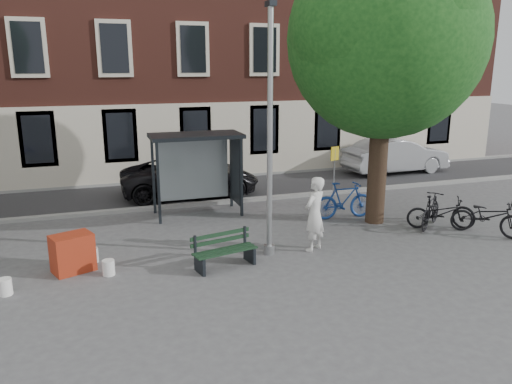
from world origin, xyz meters
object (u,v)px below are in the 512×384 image
Objects in this scene: car_dark at (190,177)px; notice_sign at (334,162)px; bike_a at (440,213)px; bike_c at (488,216)px; bike_b at (344,200)px; red_stand at (73,253)px; bench at (224,252)px; car_silver at (396,155)px; lamppost at (270,146)px; bike_d at (431,210)px; painter at (315,214)px; bus_shelter at (208,155)px.

car_dark is 2.44× the size of notice_sign.
bike_c is (1.04, -0.77, 0.04)m from bike_a.
red_stand is at bearing 105.89° from bike_b.
car_silver reaches higher than bench.
car_dark reaches higher than bike_b.
lamppost is 3.28× the size of bike_a.
bike_b is 1.14× the size of bike_d.
lamppost is at bearing 58.22° from bike_d.
bike_d is at bearing -78.93° from notice_sign.
lamppost is at bearing 6.49° from bench.
bike_a is (4.22, 0.38, -0.49)m from painter.
bike_b is at bearing 12.19° from red_stand.
lamppost is 5.17m from notice_sign.
bike_c is (7.76, -0.05, 0.16)m from bench.
lamppost is at bearing -38.48° from painter.
painter is at bearing -142.30° from notice_sign.
lamppost is 11.77m from car_silver.
bus_shelter is at bearing 116.41° from bike_c.
bus_shelter reaches higher than bike_d.
car_silver is at bearing -41.57° from bike_b.
bike_b is 5.93m from car_dark.
bus_shelter is 4.68m from painter.
painter is 2.60m from bench.
notice_sign reaches higher than bike_c.
bike_c is at bearing -13.08° from bench.
bike_b is 0.95× the size of notice_sign.
bike_b is 1.69m from notice_sign.
painter is 0.95× the size of notice_sign.
red_stand is 8.95m from notice_sign.
lamppost is 6.86m from car_dark.
bike_d reaches higher than bench.
red_stand is at bearing -178.30° from notice_sign.
red_stand is at bearing 115.36° from car_silver.
bus_shelter is 1.38× the size of notice_sign.
red_stand is at bearing 118.20° from bike_a.
bike_c is 0.99× the size of notice_sign.
bike_b is 2.17× the size of red_stand.
painter is 2.18× the size of red_stand.
bench is 0.79× the size of notice_sign.
car_dark is at bearing 56.82° from red_stand.
bus_shelter is 8.55m from bike_c.
car_dark is (0.56, 6.95, 0.33)m from bench.
bike_c is at bearing -125.73° from bike_b.
notice_sign is at bearing 125.63° from car_silver.
car_silver is 15.30m from red_stand.
bus_shelter is 4.27m from notice_sign.
bike_b is 0.96× the size of bike_c.
lamppost is 3.01× the size of bike_c.
bus_shelter is 4.87m from bench.
bike_a is at bearing -79.25° from notice_sign.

